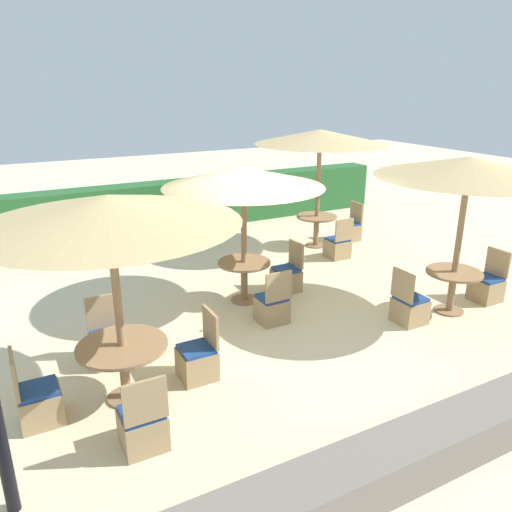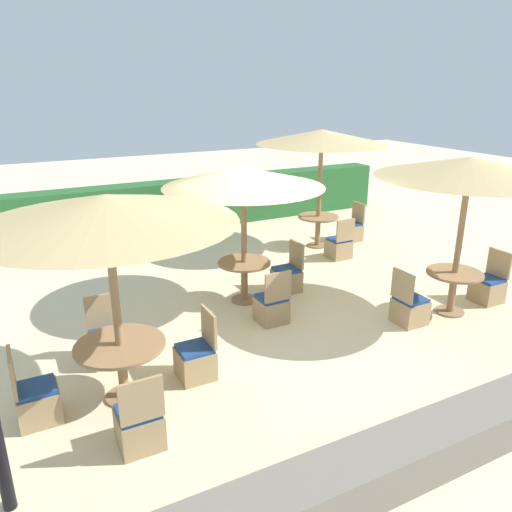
# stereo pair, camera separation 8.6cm
# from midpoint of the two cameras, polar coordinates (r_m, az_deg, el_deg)

# --- Properties ---
(ground_plane) EXTENTS (40.00, 40.00, 0.00)m
(ground_plane) POSITION_cam_midpoint_polar(r_m,az_deg,el_deg) (8.40, 2.19, -7.01)
(ground_plane) COLOR beige
(hedge_row) EXTENTS (13.00, 0.70, 1.27)m
(hedge_row) POSITION_cam_midpoint_polar(r_m,az_deg,el_deg) (13.31, -10.34, 5.59)
(hedge_row) COLOR #28602D
(hedge_row) RESTS_ON ground_plane
(stone_border) EXTENTS (10.00, 0.56, 0.46)m
(stone_border) POSITION_cam_midpoint_polar(r_m,az_deg,el_deg) (5.86, 21.37, -18.85)
(stone_border) COLOR slate
(stone_border) RESTS_ON ground_plane
(parasol_center) EXTENTS (2.73, 2.73, 2.39)m
(parasol_center) POSITION_cam_midpoint_polar(r_m,az_deg,el_deg) (8.35, -1.14, 8.92)
(parasol_center) COLOR #93704C
(parasol_center) RESTS_ON ground_plane
(round_table_center) EXTENTS (0.93, 0.93, 0.74)m
(round_table_center) POSITION_cam_midpoint_polar(r_m,az_deg,el_deg) (8.80, -1.07, -1.78)
(round_table_center) COLOR #93704C
(round_table_center) RESTS_ON ground_plane
(patio_chair_center_east) EXTENTS (0.46, 0.46, 0.93)m
(patio_chair_center_east) POSITION_cam_midpoint_polar(r_m,az_deg,el_deg) (9.36, 3.85, -2.44)
(patio_chair_center_east) COLOR tan
(patio_chair_center_east) RESTS_ON ground_plane
(patio_chair_center_south) EXTENTS (0.46, 0.46, 0.93)m
(patio_chair_center_south) POSITION_cam_midpoint_polar(r_m,az_deg,el_deg) (8.15, 2.13, -5.84)
(patio_chair_center_south) COLOR tan
(patio_chair_center_south) RESTS_ON ground_plane
(parasol_back_right) EXTENTS (2.96, 2.96, 2.72)m
(parasol_back_right) POSITION_cam_midpoint_polar(r_m,az_deg,el_deg) (11.52, 7.74, 13.31)
(parasol_back_right) COLOR #93704C
(parasol_back_right) RESTS_ON ground_plane
(round_table_back_right) EXTENTS (0.95, 0.95, 0.74)m
(round_table_back_right) POSITION_cam_midpoint_polar(r_m,az_deg,el_deg) (11.89, 7.31, 3.71)
(round_table_back_right) COLOR #93704C
(round_table_back_right) RESTS_ON ground_plane
(patio_chair_back_right_east) EXTENTS (0.46, 0.46, 0.93)m
(patio_chair_back_right_east) POSITION_cam_midpoint_polar(r_m,az_deg,el_deg) (12.54, 11.01, 2.93)
(patio_chair_back_right_east) COLOR tan
(patio_chair_back_right_east) RESTS_ON ground_plane
(patio_chair_back_right_south) EXTENTS (0.46, 0.46, 0.93)m
(patio_chair_back_right_south) POSITION_cam_midpoint_polar(r_m,az_deg,el_deg) (11.22, 9.70, 1.07)
(patio_chair_back_right_south) COLOR tan
(patio_chair_back_right_south) RESTS_ON ground_plane
(parasol_front_right) EXTENTS (2.91, 2.91, 2.63)m
(parasol_front_right) POSITION_cam_midpoint_polar(r_m,az_deg,el_deg) (8.52, 23.51, 9.23)
(parasol_front_right) COLOR #93704C
(parasol_front_right) RESTS_ON ground_plane
(round_table_front_right) EXTENTS (0.92, 0.92, 0.73)m
(round_table_front_right) POSITION_cam_midpoint_polar(r_m,az_deg,el_deg) (9.00, 21.90, -2.84)
(round_table_front_right) COLOR #93704C
(round_table_front_right) RESTS_ON ground_plane
(patio_chair_front_right_east) EXTENTS (0.46, 0.46, 0.93)m
(patio_chair_front_right_east) POSITION_cam_midpoint_polar(r_m,az_deg,el_deg) (9.82, 25.21, -3.28)
(patio_chair_front_right_east) COLOR tan
(patio_chair_front_right_east) RESTS_ON ground_plane
(patio_chair_front_right_west) EXTENTS (0.46, 0.46, 0.93)m
(patio_chair_front_right_west) POSITION_cam_midpoint_polar(r_m,az_deg,el_deg) (8.48, 17.37, -5.72)
(patio_chair_front_right_west) COLOR tan
(patio_chair_front_right_west) RESTS_ON ground_plane
(parasol_front_left) EXTENTS (2.93, 2.93, 2.58)m
(parasol_front_left) POSITION_cam_midpoint_polar(r_m,az_deg,el_deg) (5.68, -16.35, 5.11)
(parasol_front_left) COLOR #93704C
(parasol_front_left) RESTS_ON ground_plane
(round_table_front_left) EXTENTS (1.09, 1.09, 0.75)m
(round_table_front_left) POSITION_cam_midpoint_polar(r_m,az_deg,el_deg) (6.35, -14.80, -10.91)
(round_table_front_left) COLOR #93704C
(round_table_front_left) RESTS_ON ground_plane
(patio_chair_front_left_east) EXTENTS (0.46, 0.46, 0.93)m
(patio_chair_front_left_east) POSITION_cam_midpoint_polar(r_m,az_deg,el_deg) (6.76, -6.46, -11.63)
(patio_chair_front_left_east) COLOR tan
(patio_chair_front_left_east) RESTS_ON ground_plane
(patio_chair_front_left_west) EXTENTS (0.46, 0.46, 0.93)m
(patio_chair_front_left_west) POSITION_cam_midpoint_polar(r_m,az_deg,el_deg) (6.46, -23.44, -14.93)
(patio_chair_front_left_west) COLOR tan
(patio_chair_front_left_west) RESTS_ON ground_plane
(patio_chair_front_left_north) EXTENTS (0.46, 0.46, 0.93)m
(patio_chair_front_left_north) POSITION_cam_midpoint_polar(r_m,az_deg,el_deg) (7.36, -16.26, -9.61)
(patio_chair_front_left_north) COLOR tan
(patio_chair_front_left_north) RESTS_ON ground_plane
(patio_chair_front_left_south) EXTENTS (0.46, 0.46, 0.93)m
(patio_chair_front_left_south) POSITION_cam_midpoint_polar(r_m,az_deg,el_deg) (5.74, -12.71, -18.34)
(patio_chair_front_left_south) COLOR tan
(patio_chair_front_left_south) RESTS_ON ground_plane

